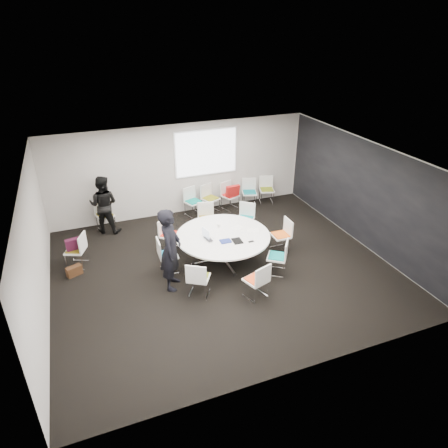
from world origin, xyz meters
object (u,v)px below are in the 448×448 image
object	(u,v)px
chair_ring_b	(245,224)
chair_back_e	(266,195)
chair_ring_a	(281,241)
chair_back_d	(249,197)
laptop	(210,239)
chair_ring_h	(277,263)
chair_back_b	(210,204)
chair_spare_left	(77,256)
chair_ring_d	(170,240)
cup	(219,226)
maroon_bag	(74,244)
chair_ring_g	(256,287)
person_main	(171,249)
brown_bag	(74,271)
chair_person_back	(106,220)
person_back	(104,205)
chair_back_c	(230,200)
chair_ring_e	(168,261)
chair_back_a	(193,207)
chair_ring_c	(207,224)
conference_table	(223,241)

from	to	relation	value
chair_ring_b	chair_back_e	world-z (taller)	same
chair_ring_a	chair_back_d	bearing A→B (deg)	-7.21
chair_back_d	laptop	bearing A→B (deg)	67.73
chair_ring_h	chair_back_b	bearing A→B (deg)	41.29
chair_ring_b	chair_spare_left	size ratio (longest dim) A/B	1.00
chair_ring_h	chair_ring_d	bearing A→B (deg)	82.91
cup	chair_ring_h	bearing A→B (deg)	-56.01
chair_ring_a	maroon_bag	size ratio (longest dim) A/B	2.20
chair_ring_g	chair_back_d	xyz separation A→B (m)	(1.87, 4.50, 0.00)
chair_back_e	person_main	size ratio (longest dim) A/B	0.45
brown_bag	chair_person_back	bearing A→B (deg)	65.32
chair_back_d	chair_ring_h	bearing A→B (deg)	92.59
chair_ring_g	person_back	distance (m)	5.15
chair_ring_b	maroon_bag	distance (m)	4.60
chair_ring_a	chair_back_c	size ratio (longest dim) A/B	1.00
chair_ring_h	maroon_bag	xyz separation A→B (m)	(-4.49, 2.07, 0.34)
chair_person_back	laptop	xyz separation A→B (m)	(2.21, -2.90, 0.47)
chair_ring_e	chair_back_d	bearing A→B (deg)	131.30
chair_back_b	chair_ring_d	bearing A→B (deg)	22.21
chair_ring_h	person_main	world-z (taller)	person_main
cup	chair_back_d	bearing A→B (deg)	50.83
chair_spare_left	person_back	xyz separation A→B (m)	(0.88, 1.59, 0.57)
chair_back_a	chair_back_d	world-z (taller)	same
laptop	cup	size ratio (longest dim) A/B	3.39
chair_ring_d	chair_back_d	size ratio (longest dim) A/B	1.00
chair_back_b	chair_back_d	world-z (taller)	same
chair_ring_h	maroon_bag	bearing A→B (deg)	101.11
laptop	brown_bag	world-z (taller)	laptop
chair_ring_d	chair_back_c	bearing A→B (deg)	167.08
chair_back_e	laptop	bearing A→B (deg)	60.76
chair_ring_e	chair_back_e	xyz separation A→B (m)	(4.06, 2.79, 0.00)
chair_back_c	chair_ring_c	bearing A→B (deg)	25.16
chair_ring_c	chair_back_e	bearing A→B (deg)	-140.50
chair_back_b	chair_spare_left	world-z (taller)	same
maroon_bag	chair_ring_d	bearing A→B (deg)	-1.85
chair_back_c	person_back	xyz separation A→B (m)	(-3.90, -0.16, 0.57)
chair_ring_e	chair_ring_b	bearing A→B (deg)	115.40
chair_back_a	person_main	size ratio (longest dim) A/B	0.45
chair_ring_b	chair_spare_left	bearing A→B (deg)	40.33
chair_person_back	chair_back_b	bearing A→B (deg)	164.35
chair_ring_e	chair_spare_left	world-z (taller)	same
chair_person_back	person_back	size ratio (longest dim) A/B	0.52
chair_ring_c	maroon_bag	bearing A→B (deg)	19.64
chair_spare_left	brown_bag	bearing A→B (deg)	-173.03
conference_table	maroon_bag	bearing A→B (deg)	162.92
chair_ring_a	maroon_bag	xyz separation A→B (m)	(-5.08, 1.17, 0.34)
chair_ring_h	cup	distance (m)	1.79
chair_back_b	chair_back_c	xyz separation A→B (m)	(0.67, 0.00, 0.00)
conference_table	cup	world-z (taller)	cup
person_back	chair_ring_c	bearing A→B (deg)	-178.29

